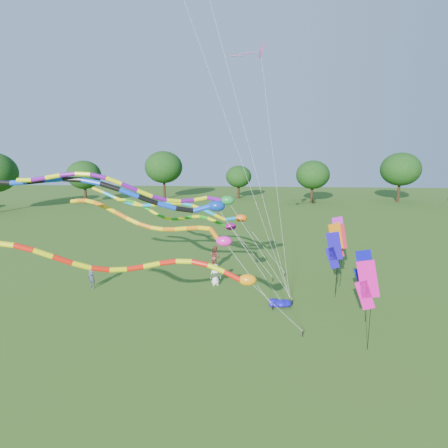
# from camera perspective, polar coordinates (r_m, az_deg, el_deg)

# --- Properties ---
(ground) EXTENTS (160.00, 160.00, 0.00)m
(ground) POSITION_cam_1_polar(r_m,az_deg,el_deg) (20.79, 3.87, -15.92)
(ground) COLOR #2B5215
(ground) RESTS_ON ground
(tree_ring) EXTENTS (119.85, 114.14, 9.55)m
(tree_ring) POSITION_cam_1_polar(r_m,az_deg,el_deg) (22.84, -7.77, 0.54)
(tree_ring) COLOR #382314
(tree_ring) RESTS_ON ground
(tube_kite_red) EXTENTS (14.02, 2.59, 5.99)m
(tube_kite_red) POSITION_cam_1_polar(r_m,az_deg,el_deg) (18.62, -9.76, -6.57)
(tube_kite_red) COLOR black
(tube_kite_red) RESTS_ON ground
(tube_kite_orange) EXTENTS (14.29, 4.91, 6.68)m
(tube_kite_orange) POSITION_cam_1_polar(r_m,az_deg,el_deg) (24.92, -9.25, -0.07)
(tube_kite_orange) COLOR black
(tube_kite_orange) RESTS_ON ground
(tube_kite_purple) EXTENTS (14.80, 3.40, 8.96)m
(tube_kite_purple) POSITION_cam_1_polar(r_m,az_deg,el_deg) (21.13, -10.94, 4.92)
(tube_kite_purple) COLOR black
(tube_kite_purple) RESTS_ON ground
(tube_kite_blue) EXTENTS (17.75, 2.59, 8.95)m
(tube_kite_blue) POSITION_cam_1_polar(r_m,az_deg,el_deg) (21.64, -15.64, 4.45)
(tube_kite_blue) COLOR black
(tube_kite_blue) RESTS_ON ground
(tube_kite_cyan) EXTENTS (14.75, 1.57, 7.13)m
(tube_kite_cyan) POSITION_cam_1_polar(r_m,az_deg,el_deg) (28.47, -6.17, 2.37)
(tube_kite_cyan) COLOR black
(tube_kite_cyan) RESTS_ON ground
(tube_kite_green) EXTENTS (11.84, 2.04, 6.31)m
(tube_kite_green) POSITION_cam_1_polar(r_m,az_deg,el_deg) (28.15, -5.32, 0.96)
(tube_kite_green) COLOR black
(tube_kite_green) RESTS_ON ground
(delta_kite_high_c) EXTENTS (4.29, 7.64, 17.86)m
(delta_kite_high_c) POSITION_cam_1_polar(r_m,az_deg,el_deg) (30.26, 5.56, 24.83)
(delta_kite_high_c) COLOR black
(delta_kite_high_c) RESTS_ON ground
(banner_pole_blue_a) EXTENTS (1.13, 0.44, 4.40)m
(banner_pole_blue_a) POSITION_cam_1_polar(r_m,az_deg,el_deg) (25.05, 16.40, -3.89)
(banner_pole_blue_a) COLOR black
(banner_pole_blue_a) RESTS_ON ground
(banner_pole_violet) EXTENTS (1.16, 0.09, 4.50)m
(banner_pole_violet) POSITION_cam_1_polar(r_m,az_deg,el_deg) (30.15, 16.98, -1.21)
(banner_pole_violet) COLOR black
(banner_pole_violet) RESTS_ON ground
(banner_pole_green) EXTENTS (1.16, 0.18, 4.50)m
(banner_pole_green) POSITION_cam_1_polar(r_m,az_deg,el_deg) (27.55, 16.67, -2.35)
(banner_pole_green) COLOR black
(banner_pole_green) RESTS_ON ground
(banner_pole_orange) EXTENTS (1.15, 0.33, 4.87)m
(banner_pole_orange) POSITION_cam_1_polar(r_m,az_deg,el_deg) (25.61, 16.57, -2.50)
(banner_pole_orange) COLOR black
(banner_pole_orange) RESTS_ON ground
(banner_pole_red) EXTENTS (1.15, 0.34, 4.56)m
(banner_pole_red) POSITION_cam_1_polar(r_m,az_deg,el_deg) (26.98, 17.15, -2.53)
(banner_pole_red) COLOR black
(banner_pole_red) RESTS_ON ground
(banner_pole_magenta_a) EXTENTS (1.15, 0.33, 4.52)m
(banner_pole_magenta_a) POSITION_cam_1_polar(r_m,az_deg,el_deg) (18.97, 20.95, -8.69)
(banner_pole_magenta_a) COLOR black
(banner_pole_magenta_a) RESTS_ON ground
(banner_pole_blue_b) EXTENTS (1.15, 0.32, 4.20)m
(banner_pole_blue_b) POSITION_cam_1_polar(r_m,az_deg,el_deg) (22.04, 20.61, -6.78)
(banner_pole_blue_b) COLOR black
(banner_pole_blue_b) RESTS_ON ground
(blue_nylon_heap) EXTENTS (0.97, 1.15, 0.39)m
(blue_nylon_heap) POSITION_cam_1_polar(r_m,az_deg,el_deg) (23.89, 8.19, -11.80)
(blue_nylon_heap) COLOR #130DB4
(blue_nylon_heap) RESTS_ON ground
(person_a) EXTENTS (0.85, 0.66, 1.55)m
(person_a) POSITION_cam_1_polar(r_m,az_deg,el_deg) (26.85, -1.31, -7.70)
(person_a) COLOR silver
(person_a) RESTS_ON ground
(person_b) EXTENTS (0.74, 0.66, 1.70)m
(person_b) POSITION_cam_1_polar(r_m,az_deg,el_deg) (27.82, -19.56, -7.52)
(person_b) COLOR #3B4553
(person_b) RESTS_ON ground
(person_c) EXTENTS (1.11, 1.12, 1.82)m
(person_c) POSITION_cam_1_polar(r_m,az_deg,el_deg) (30.62, -1.39, -5.02)
(person_c) COLOR brown
(person_c) RESTS_ON ground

